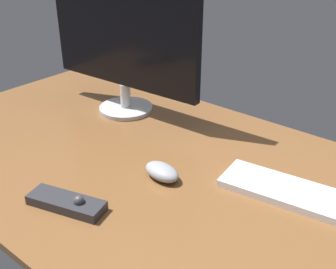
% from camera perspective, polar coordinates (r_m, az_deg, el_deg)
% --- Properties ---
extents(desk, '(1.40, 0.84, 0.02)m').
position_cam_1_polar(desk, '(1.14, -4.27, -3.28)').
color(desk, brown).
rests_on(desk, ground).
extents(monitor, '(0.56, 0.18, 0.45)m').
position_cam_1_polar(monitor, '(1.32, -6.20, 13.21)').
color(monitor, beige).
rests_on(monitor, desk).
extents(keyboard, '(0.35, 0.16, 0.02)m').
position_cam_1_polar(keyboard, '(1.01, 16.77, -7.65)').
color(keyboard, white).
rests_on(keyboard, desk).
extents(computer_mouse, '(0.11, 0.07, 0.04)m').
position_cam_1_polar(computer_mouse, '(1.03, -0.84, -5.05)').
color(computer_mouse, '#999EA5').
rests_on(computer_mouse, desk).
extents(media_remote, '(0.19, 0.11, 0.04)m').
position_cam_1_polar(media_remote, '(0.96, -13.50, -8.97)').
color(media_remote, '#2D2D33').
rests_on(media_remote, desk).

